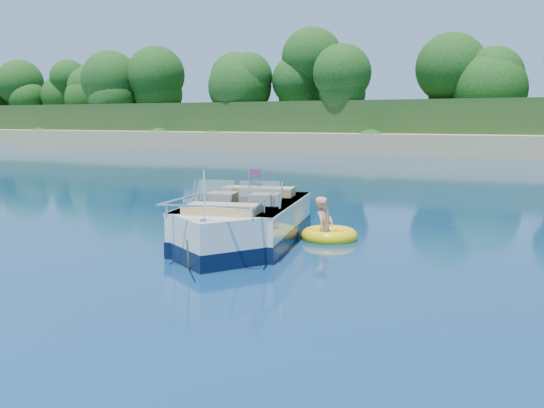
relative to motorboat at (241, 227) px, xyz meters
name	(u,v)px	position (x,y,z in m)	size (l,w,h in m)	color
ground	(137,280)	(-0.09, -3.14, -0.37)	(160.00, 160.00, 0.00)	#092040
shoreline	(524,134)	(-0.09, 60.63, 0.60)	(170.00, 59.00, 6.00)	tan
treeline	(498,78)	(-0.05, 37.88, 5.17)	(150.00, 7.12, 8.19)	black
motorboat	(241,227)	(0.00, 0.00, 0.00)	(2.95, 5.68, 1.93)	silver
tow_tube	(329,235)	(1.36, 1.37, -0.29)	(1.26, 1.26, 0.32)	yellow
boy	(325,239)	(1.29, 1.33, -0.37)	(0.53, 0.35, 1.45)	tan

